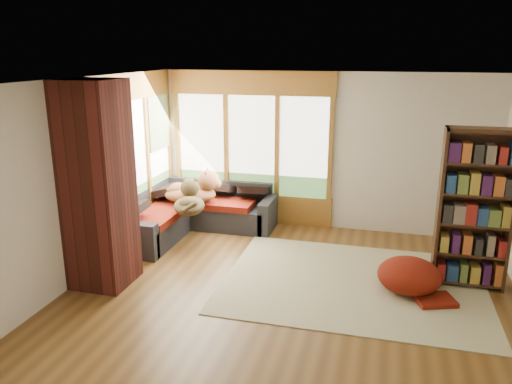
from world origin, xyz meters
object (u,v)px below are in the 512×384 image
at_px(sectional_sofa, 195,214).
at_px(area_rug, 353,283).
at_px(dog_tan, 194,185).
at_px(bookshelf, 475,210).
at_px(dog_brindle, 189,196).
at_px(brick_chimney, 98,186).
at_px(pouf, 409,275).

distance_m(sectional_sofa, area_rug, 2.98).
bearing_deg(dog_tan, bookshelf, -26.51).
distance_m(bookshelf, dog_tan, 4.24).
xyz_separation_m(area_rug, dog_tan, (-2.71, 1.32, 0.78)).
height_order(sectional_sofa, dog_brindle, dog_brindle).
relative_size(brick_chimney, area_rug, 0.78).
bearing_deg(dog_tan, pouf, -34.80).
bearing_deg(dog_tan, dog_brindle, -90.78).
xyz_separation_m(bookshelf, dog_brindle, (-4.01, 0.53, -0.27)).
height_order(area_rug, pouf, pouf).
distance_m(area_rug, dog_tan, 3.11).
bearing_deg(dog_tan, sectional_sofa, -83.10).
relative_size(area_rug, pouf, 4.24).
xyz_separation_m(pouf, dog_tan, (-3.39, 1.37, 0.56)).
bearing_deg(area_rug, sectional_sofa, 154.73).
bearing_deg(brick_chimney, bookshelf, 13.68).
bearing_deg(area_rug, dog_brindle, 161.89).
bearing_deg(sectional_sofa, area_rug, -23.23).
bearing_deg(pouf, area_rug, 176.53).
bearing_deg(pouf, brick_chimney, -169.05).
xyz_separation_m(sectional_sofa, dog_brindle, (0.08, -0.42, 0.44)).
bearing_deg(area_rug, pouf, -3.47).
relative_size(bookshelf, pouf, 2.60).
bearing_deg(pouf, dog_tan, 158.06).
xyz_separation_m(pouf, dog_brindle, (-3.29, 0.89, 0.52)).
relative_size(area_rug, dog_brindle, 3.85).
bearing_deg(pouf, sectional_sofa, 158.77).
relative_size(pouf, dog_tan, 0.81).
bearing_deg(dog_brindle, brick_chimney, 142.90).
xyz_separation_m(area_rug, bookshelf, (1.41, 0.32, 1.01)).
relative_size(brick_chimney, dog_brindle, 3.02).
height_order(bookshelf, pouf, bookshelf).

